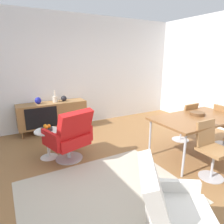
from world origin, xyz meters
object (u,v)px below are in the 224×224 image
(vase_ceramic_small, at_px, (38,101))
(dining_table, at_px, (197,120))
(dining_chair_front_left, at_px, (211,148))
(armchair_black_shell, at_px, (174,217))
(side_table_round, at_px, (48,141))
(fruit_bowl, at_px, (47,128))
(dining_chair_back_right, at_px, (185,120))
(sideboard, at_px, (53,114))
(vase_cobalt, at_px, (64,98))
(vase_sculptural_dark, at_px, (55,99))
(lounge_chair_red, at_px, (70,135))
(wooden_bowl_on_table, at_px, (197,114))

(vase_ceramic_small, height_order, dining_table, vase_ceramic_small)
(dining_chair_front_left, xyz_separation_m, armchair_black_shell, (-1.48, -0.69, -0.00))
(side_table_round, height_order, fruit_bowl, fruit_bowl)
(dining_chair_back_right, height_order, side_table_round, dining_chair_back_right)
(sideboard, height_order, dining_chair_back_right, dining_chair_back_right)
(vase_cobalt, bearing_deg, vase_sculptural_dark, 180.00)
(sideboard, distance_m, armchair_black_shell, 3.80)
(lounge_chair_red, bearing_deg, vase_ceramic_small, 97.94)
(vase_ceramic_small, relative_size, dining_table, 0.10)
(vase_sculptural_dark, height_order, lounge_chair_red, vase_sculptural_dark)
(vase_ceramic_small, bearing_deg, dining_table, -48.38)
(sideboard, height_order, vase_cobalt, vase_cobalt)
(vase_sculptural_dark, bearing_deg, side_table_round, -110.36)
(vase_ceramic_small, bearing_deg, armchair_black_shell, -83.55)
(dining_chair_front_left, bearing_deg, side_table_round, 138.28)
(vase_sculptural_dark, bearing_deg, sideboard, -178.73)
(vase_sculptural_dark, xyz_separation_m, lounge_chair_red, (-0.16, -1.61, -0.34))
(vase_cobalt, relative_size, dining_table, 0.09)
(dining_chair_front_left, xyz_separation_m, side_table_round, (-2.01, 1.79, -0.15))
(vase_ceramic_small, bearing_deg, dining_chair_back_right, -37.25)
(lounge_chair_red, relative_size, armchair_black_shell, 1.00)
(vase_sculptural_dark, height_order, dining_chair_front_left, vase_sculptural_dark)
(wooden_bowl_on_table, xyz_separation_m, dining_chair_back_right, (0.25, 0.48, -0.30))
(vase_ceramic_small, bearing_deg, dining_chair_front_left, -58.37)
(sideboard, relative_size, wooden_bowl_on_table, 6.15)
(dining_chair_back_right, bearing_deg, vase_cobalt, 135.35)
(dining_table, relative_size, wooden_bowl_on_table, 6.15)
(armchair_black_shell, bearing_deg, vase_sculptural_dark, 90.61)
(dining_table, distance_m, side_table_round, 2.69)
(dining_chair_back_right, distance_m, dining_chair_front_left, 1.32)
(vase_sculptural_dark, bearing_deg, dining_chair_back_right, -41.78)
(dining_chair_back_right, bearing_deg, armchair_black_shell, -140.33)
(vase_sculptural_dark, bearing_deg, wooden_bowl_on_table, -51.34)
(dining_table, distance_m, dining_chair_front_left, 0.70)
(side_table_round, bearing_deg, fruit_bowl, 26.42)
(wooden_bowl_on_table, height_order, armchair_black_shell, armchair_black_shell)
(vase_sculptural_dark, bearing_deg, fruit_bowl, -110.33)
(vase_sculptural_dark, xyz_separation_m, side_table_round, (-0.49, -1.31, -0.48))
(vase_cobalt, distance_m, dining_chair_front_left, 3.38)
(vase_cobalt, bearing_deg, fruit_bowl, -118.02)
(vase_ceramic_small, distance_m, lounge_chair_red, 1.66)
(dining_chair_back_right, bearing_deg, fruit_bowl, 166.01)
(vase_ceramic_small, height_order, dining_chair_back_right, vase_ceramic_small)
(sideboard, bearing_deg, dining_table, -52.41)
(dining_table, bearing_deg, dining_chair_front_left, -122.00)
(sideboard, relative_size, armchair_black_shell, 1.69)
(dining_chair_back_right, relative_size, dining_chair_front_left, 1.00)
(vase_sculptural_dark, bearing_deg, vase_ceramic_small, 180.00)
(dining_table, distance_m, dining_chair_back_right, 0.70)
(vase_cobalt, height_order, fruit_bowl, vase_cobalt)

